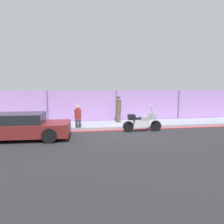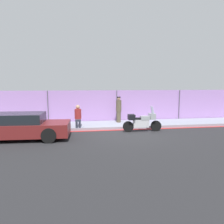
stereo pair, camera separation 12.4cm
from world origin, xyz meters
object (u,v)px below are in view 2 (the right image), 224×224
Objects in this scene: officer_standing at (119,109)px; person_seated_on_curb at (78,115)px; motorcycle at (142,121)px; parked_car_left_down_street at (21,126)px.

person_seated_on_curb is at bearing -157.06° from officer_standing.
person_seated_on_curb is (-3.65, 1.15, 0.31)m from motorcycle.
person_seated_on_curb is 0.28× the size of parked_car_left_down_street.
person_seated_on_curb reaches higher than motorcycle.
person_seated_on_curb reaches higher than parked_car_left_down_street.
person_seated_on_curb is at bearing 163.93° from motorcycle.
person_seated_on_curb is 3.41m from parked_car_left_down_street.
officer_standing is 1.31× the size of person_seated_on_curb.
parked_car_left_down_street is (-2.81, -1.92, -0.25)m from person_seated_on_curb.
parked_car_left_down_street is at bearing -150.90° from officer_standing.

